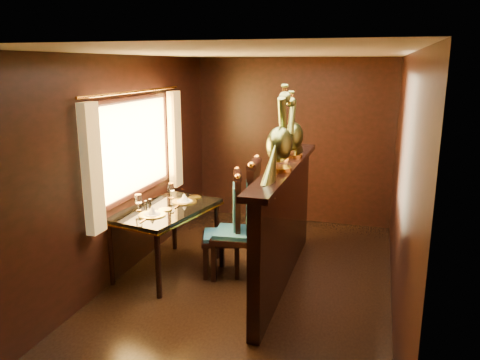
{
  "coord_description": "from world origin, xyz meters",
  "views": [
    {
      "loc": [
        1.26,
        -4.51,
        2.4
      ],
      "look_at": [
        -0.21,
        0.39,
        1.13
      ],
      "focal_mm": 35.0,
      "sensor_mm": 36.0,
      "label": 1
    }
  ],
  "objects": [
    {
      "name": "partition",
      "position": [
        0.32,
        0.3,
        0.71
      ],
      "size": [
        0.26,
        2.7,
        1.36
      ],
      "color": "black",
      "rests_on": "ground"
    },
    {
      "name": "chair_left",
      "position": [
        -0.31,
        0.35,
        0.65
      ],
      "size": [
        0.57,
        0.58,
        1.24
      ],
      "rotation": [
        0.0,
        0.0,
        0.32
      ],
      "color": "black",
      "rests_on": "ground"
    },
    {
      "name": "ground",
      "position": [
        0.0,
        0.0,
        0.0
      ],
      "size": [
        5.0,
        5.0,
        0.0
      ],
      "primitive_type": "plane",
      "color": "black",
      "rests_on": "ground"
    },
    {
      "name": "peacock_left",
      "position": [
        0.33,
        -0.04,
        1.78
      ],
      "size": [
        0.27,
        0.71,
        0.85
      ],
      "primitive_type": null,
      "color": "#174637",
      "rests_on": "partition"
    },
    {
      "name": "room_shell",
      "position": [
        -0.09,
        0.02,
        1.58
      ],
      "size": [
        3.04,
        5.04,
        2.52
      ],
      "color": "black",
      "rests_on": "ground"
    },
    {
      "name": "peacock_right",
      "position": [
        0.33,
        0.7,
        1.74
      ],
      "size": [
        0.24,
        0.64,
        0.76
      ],
      "primitive_type": null,
      "color": "#174637",
      "rests_on": "partition"
    },
    {
      "name": "dining_table",
      "position": [
        -1.05,
        0.2,
        0.71
      ],
      "size": [
        1.05,
        1.45,
        0.98
      ],
      "rotation": [
        0.0,
        0.0,
        -0.2
      ],
      "color": "black",
      "rests_on": "ground"
    },
    {
      "name": "chair_right",
      "position": [
        -0.11,
        0.31,
        0.73
      ],
      "size": [
        0.55,
        0.58,
        1.4
      ],
      "rotation": [
        0.0,
        0.0,
        0.11
      ],
      "color": "black",
      "rests_on": "ground"
    }
  ]
}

